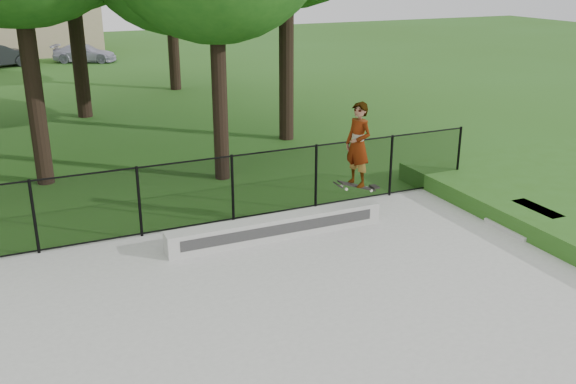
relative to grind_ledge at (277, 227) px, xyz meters
name	(u,v)px	position (x,y,z in m)	size (l,w,h in m)	color
grind_ledge	(277,227)	(0.00, 0.00, 0.00)	(4.62, 0.40, 0.44)	#B6B6B1
car_c	(85,53)	(-0.08, 27.71, 0.23)	(1.43, 3.23, 1.02)	#ABA9BF
skater_airborne	(358,146)	(1.71, -0.22, 1.57)	(0.81, 0.72, 1.95)	black
chainlink_fence	(139,202)	(-2.52, 1.20, 0.53)	(16.06, 0.06, 1.50)	black
concrete_steps	(528,222)	(5.07, -1.70, -0.11)	(1.07, 1.20, 0.45)	#A5A59F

